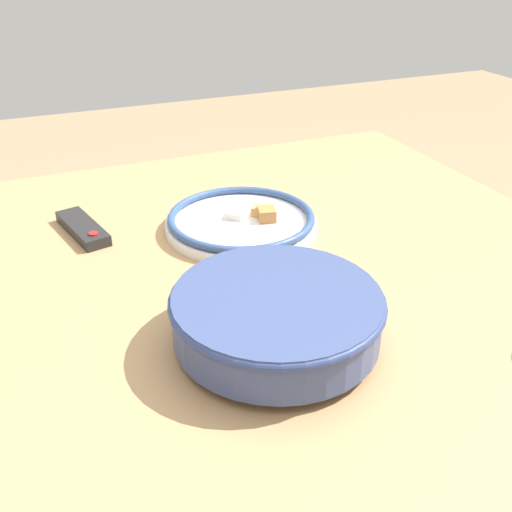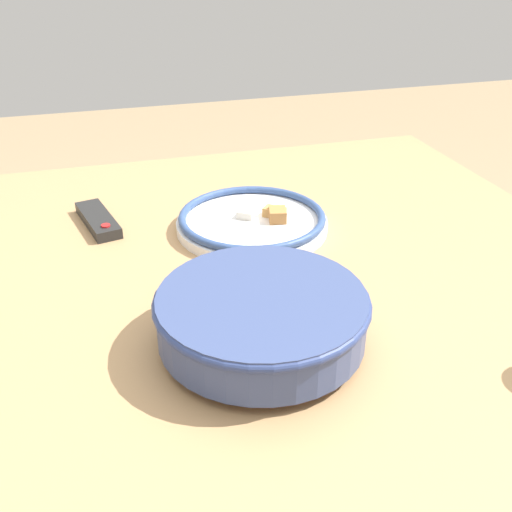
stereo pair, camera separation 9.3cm
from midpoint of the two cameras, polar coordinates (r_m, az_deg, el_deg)
dining_table at (r=1.00m, az=7.93°, el=-6.49°), size 1.24×1.03×0.77m
noodle_bowl at (r=0.78m, az=3.97°, el=-5.80°), size 0.28×0.28×0.08m
food_plate at (r=1.09m, az=2.09°, el=3.29°), size 0.28×0.28×0.04m
tv_remote at (r=1.14m, az=-12.57°, el=3.31°), size 0.16×0.08×0.02m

